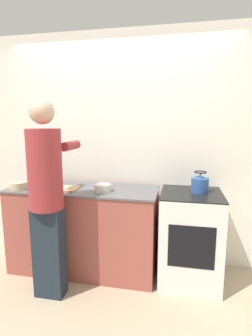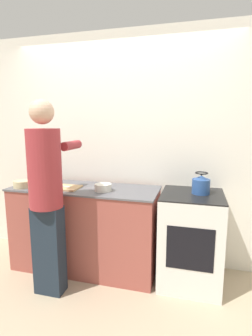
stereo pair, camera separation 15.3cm
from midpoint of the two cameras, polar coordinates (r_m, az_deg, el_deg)
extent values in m
plane|color=tan|center=(2.86, -6.14, -24.33)|extent=(12.00, 12.00, 0.00)
cube|color=silver|center=(3.03, -2.71, 4.07)|extent=(8.00, 0.05, 2.60)
cube|color=#9E4C42|center=(2.98, -10.61, -13.10)|extent=(1.56, 0.58, 0.90)
cube|color=#56565B|center=(2.84, -10.91, -4.53)|extent=(1.59, 0.60, 0.02)
cube|color=silver|center=(2.80, 12.18, -14.60)|extent=(0.59, 0.61, 0.91)
cube|color=black|center=(2.65, 12.54, -5.43)|extent=(0.59, 0.61, 0.01)
cube|color=black|center=(2.51, 12.27, -16.48)|extent=(0.42, 0.01, 0.40)
cube|color=#1C2835|center=(2.66, -18.00, -17.06)|extent=(0.27, 0.16, 0.85)
cylinder|color=maroon|center=(2.41, -18.99, -0.33)|extent=(0.30, 0.30, 0.71)
sphere|color=#D1A889|center=(2.38, -19.67, 11.48)|extent=(0.21, 0.21, 0.21)
cylinder|color=maroon|center=(2.69, -18.54, 4.73)|extent=(0.08, 0.30, 0.08)
cylinder|color=maroon|center=(2.58, -13.62, 4.75)|extent=(0.08, 0.30, 0.08)
cube|color=tan|center=(2.85, -15.53, -4.28)|extent=(0.36, 0.23, 0.02)
cube|color=silver|center=(2.83, -14.96, -4.09)|extent=(0.12, 0.05, 0.01)
cube|color=black|center=(2.88, -16.57, -3.92)|extent=(0.08, 0.04, 0.01)
cylinder|color=#284C8C|center=(2.66, 14.20, -3.68)|extent=(0.17, 0.17, 0.14)
cone|color=#284C8C|center=(2.64, 14.28, -1.79)|extent=(0.14, 0.14, 0.04)
sphere|color=black|center=(2.64, 14.31, -1.19)|extent=(0.02, 0.02, 0.02)
torus|color=black|center=(2.63, 14.32, -0.88)|extent=(0.12, 0.12, 0.01)
cylinder|color=silver|center=(2.67, -6.76, -4.31)|extent=(0.17, 0.17, 0.07)
cylinder|color=#C6B789|center=(2.99, -23.76, -3.54)|extent=(0.18, 0.18, 0.07)
cylinder|color=#4C4C51|center=(3.08, -19.70, -2.39)|extent=(0.14, 0.14, 0.13)
cylinder|color=#28231E|center=(3.07, -19.78, -1.10)|extent=(0.15, 0.15, 0.01)
camera|label=1|loc=(0.08, -91.71, -0.30)|focal=28.00mm
camera|label=2|loc=(0.08, 88.29, 0.30)|focal=28.00mm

